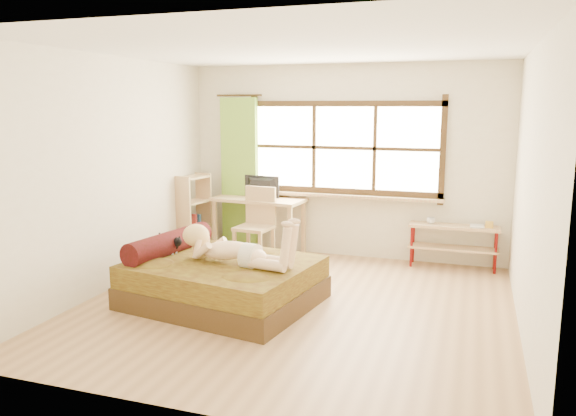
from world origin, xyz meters
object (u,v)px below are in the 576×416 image
(pipe_shelf, at_px, (454,237))
(chair, at_px, (257,220))
(bookshelf, at_px, (194,214))
(woman, at_px, (234,238))
(kitten, at_px, (169,244))
(bed, at_px, (220,280))
(desk, at_px, (259,205))

(pipe_shelf, bearing_deg, chair, -169.71)
(bookshelf, bearing_deg, woman, -39.89)
(kitten, distance_m, pipe_shelf, 3.71)
(bed, relative_size, woman, 1.59)
(bed, distance_m, bookshelf, 2.21)
(chair, height_order, bookshelf, bookshelf)
(chair, height_order, pipe_shelf, chair)
(kitten, relative_size, pipe_shelf, 0.25)
(desk, height_order, chair, chair)
(woman, height_order, bookshelf, bookshelf)
(kitten, distance_m, chair, 1.68)
(bed, xyz_separation_m, woman, (0.20, -0.06, 0.50))
(bed, relative_size, chair, 2.06)
(bed, height_order, woman, woman)
(woman, distance_m, chair, 1.84)
(chair, distance_m, bookshelf, 1.02)
(bed, distance_m, desk, 2.16)
(chair, xyz_separation_m, bookshelf, (-1.01, 0.07, 0.01))
(kitten, height_order, desk, desk)
(woman, xyz_separation_m, chair, (-0.44, 1.78, -0.19))
(bed, xyz_separation_m, bookshelf, (-1.26, 1.79, 0.33))
(kitten, height_order, pipe_shelf, kitten)
(bed, distance_m, woman, 0.54)
(kitten, height_order, chair, chair)
(woman, relative_size, chair, 1.29)
(desk, bearing_deg, bed, -74.22)
(desk, bearing_deg, woman, -69.44)
(woman, xyz_separation_m, kitten, (-0.87, 0.15, -0.17))
(pipe_shelf, bearing_deg, bookshelf, -173.58)
(woman, relative_size, desk, 0.97)
(bookshelf, bearing_deg, desk, 29.65)
(pipe_shelf, distance_m, bookshelf, 3.66)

